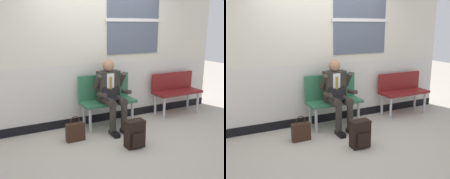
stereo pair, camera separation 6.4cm
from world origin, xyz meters
The scene contains 7 objects.
ground_plane centered at (0.00, 0.00, 0.00)m, with size 18.00×18.00×0.00m, color #B2A899.
station_wall centered at (0.01, 0.69, 1.35)m, with size 5.38×0.17×2.70m.
bench_with_person centered at (0.05, 0.42, 0.55)m, with size 1.01×0.42×0.96m.
bench_empty centered at (1.67, 0.41, 0.52)m, with size 1.05×0.42×0.86m.
person_seated centered at (0.05, 0.22, 0.67)m, with size 0.57×0.70×1.25m.
backpack centered at (0.03, -0.63, 0.21)m, with size 0.29×0.21×0.43m.
handbag centered at (-0.72, 0.00, 0.16)m, with size 0.30×0.12×0.42m.
Camera 1 is at (-1.98, -3.83, 1.83)m, focal length 42.19 mm.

